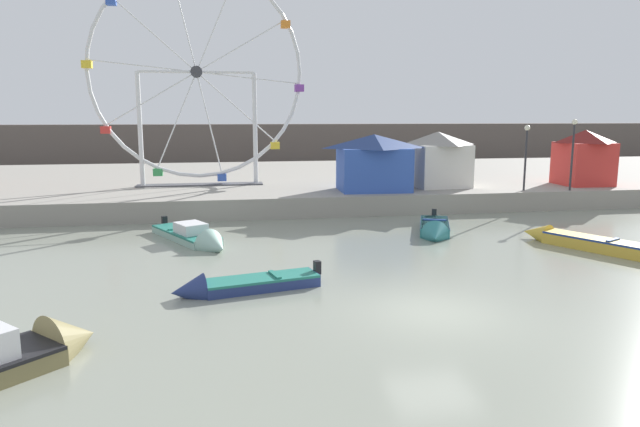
# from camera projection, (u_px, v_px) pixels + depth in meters

# --- Properties ---
(ground_plane) EXTENTS (240.00, 240.00, 0.00)m
(ground_plane) POSITION_uv_depth(u_px,v_px,m) (434.00, 312.00, 16.05)
(ground_plane) COLOR gray
(quay_promenade) EXTENTS (110.00, 24.50, 1.12)m
(quay_promenade) POSITION_uv_depth(u_px,v_px,m) (300.00, 182.00, 42.51)
(quay_promenade) COLOR gray
(quay_promenade) RESTS_ON ground_plane
(distant_town_skyline) EXTENTS (140.00, 3.00, 4.40)m
(distant_town_skyline) POSITION_uv_depth(u_px,v_px,m) (269.00, 143.00, 68.59)
(distant_town_skyline) COLOR #564C47
(distant_town_skyline) RESTS_ON ground_plane
(motorboat_teal_painted) EXTENTS (2.81, 4.79, 1.24)m
(motorboat_teal_painted) POSITION_uv_depth(u_px,v_px,m) (435.00, 230.00, 26.41)
(motorboat_teal_painted) COLOR teal
(motorboat_teal_painted) RESTS_ON ground_plane
(motorboat_seafoam) EXTENTS (3.84, 5.82, 1.27)m
(motorboat_seafoam) POSITION_uv_depth(u_px,v_px,m) (197.00, 238.00, 24.58)
(motorboat_seafoam) COLOR #93BCAD
(motorboat_seafoam) RESTS_ON ground_plane
(motorboat_mustard_yellow) EXTENTS (3.46, 5.50, 1.07)m
(motorboat_mustard_yellow) POSITION_uv_depth(u_px,v_px,m) (580.00, 241.00, 23.87)
(motorboat_mustard_yellow) COLOR gold
(motorboat_mustard_yellow) RESTS_ON ground_plane
(motorboat_olive_wood) EXTENTS (4.83, 4.73, 1.62)m
(motorboat_olive_wood) POSITION_uv_depth(u_px,v_px,m) (1.00, 359.00, 12.18)
(motorboat_olive_wood) COLOR olive
(motorboat_olive_wood) RESTS_ON ground_plane
(motorboat_navy_blue) EXTENTS (4.87, 2.07, 1.03)m
(motorboat_navy_blue) POSITION_uv_depth(u_px,v_px,m) (236.00, 285.00, 17.86)
(motorboat_navy_blue) COLOR navy
(motorboat_navy_blue) RESTS_ON ground_plane
(ferris_wheel_white_frame) EXTENTS (13.16, 1.20, 13.39)m
(ferris_wheel_white_frame) POSITION_uv_depth(u_px,v_px,m) (197.00, 75.00, 34.72)
(ferris_wheel_white_frame) COLOR silver
(ferris_wheel_white_frame) RESTS_ON quay_promenade
(carnival_booth_white_ticket) EXTENTS (3.80, 4.09, 3.35)m
(carnival_booth_white_ticket) POSITION_uv_depth(u_px,v_px,m) (437.00, 158.00, 35.17)
(carnival_booth_white_ticket) COLOR silver
(carnival_booth_white_ticket) RESTS_ON quay_promenade
(carnival_booth_red_striped) EXTENTS (3.17, 3.17, 3.44)m
(carnival_booth_red_striped) POSITION_uv_depth(u_px,v_px,m) (584.00, 156.00, 35.78)
(carnival_booth_red_striped) COLOR red
(carnival_booth_red_striped) RESTS_ON quay_promenade
(carnival_booth_blue_tent) EXTENTS (4.50, 3.49, 3.26)m
(carnival_booth_blue_tent) POSITION_uv_depth(u_px,v_px,m) (374.00, 161.00, 33.04)
(carnival_booth_blue_tent) COLOR #3356B7
(carnival_booth_blue_tent) RESTS_ON quay_promenade
(promenade_lamp_near) EXTENTS (0.32, 0.32, 3.78)m
(promenade_lamp_near) POSITION_uv_depth(u_px,v_px,m) (526.00, 148.00, 32.95)
(promenade_lamp_near) COLOR #2D2D33
(promenade_lamp_near) RESTS_ON quay_promenade
(promenade_lamp_far) EXTENTS (0.32, 0.32, 4.12)m
(promenade_lamp_far) POSITION_uv_depth(u_px,v_px,m) (573.00, 144.00, 32.90)
(promenade_lamp_far) COLOR #2D2D33
(promenade_lamp_far) RESTS_ON quay_promenade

